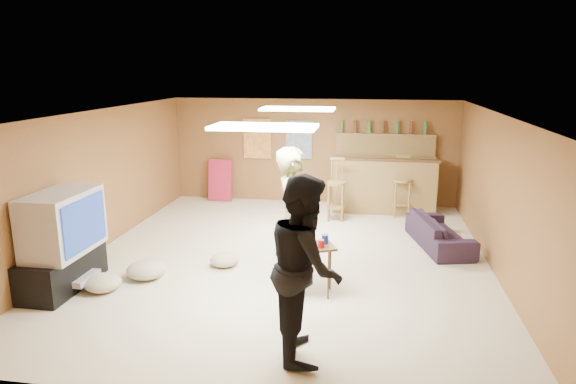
% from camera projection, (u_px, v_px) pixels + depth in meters
% --- Properties ---
extents(ground, '(7.00, 7.00, 0.00)m').
position_uv_depth(ground, '(286.00, 259.00, 7.79)').
color(ground, beige).
rests_on(ground, ground).
extents(ceiling, '(6.00, 7.00, 0.02)m').
position_uv_depth(ceiling, '(286.00, 113.00, 7.28)').
color(ceiling, silver).
rests_on(ceiling, ground).
extents(wall_back, '(6.00, 0.02, 2.20)m').
position_uv_depth(wall_back, '(313.00, 151.00, 10.89)').
color(wall_back, brown).
rests_on(wall_back, ground).
extents(wall_front, '(6.00, 0.02, 2.20)m').
position_uv_depth(wall_front, '(215.00, 285.00, 4.18)').
color(wall_front, brown).
rests_on(wall_front, ground).
extents(wall_left, '(0.02, 7.00, 2.20)m').
position_uv_depth(wall_left, '(97.00, 181.00, 8.01)').
color(wall_left, brown).
rests_on(wall_left, ground).
extents(wall_right, '(0.02, 7.00, 2.20)m').
position_uv_depth(wall_right, '(500.00, 197.00, 7.06)').
color(wall_right, brown).
rests_on(wall_right, ground).
extents(tv_stand, '(0.55, 1.30, 0.50)m').
position_uv_depth(tv_stand, '(63.00, 270.00, 6.72)').
color(tv_stand, black).
rests_on(tv_stand, ground).
extents(dvd_box, '(0.35, 0.50, 0.08)m').
position_uv_depth(dvd_box, '(79.00, 278.00, 6.71)').
color(dvd_box, '#B2B2B7').
rests_on(dvd_box, tv_stand).
extents(tv_body, '(0.60, 1.10, 0.80)m').
position_uv_depth(tv_body, '(62.00, 223.00, 6.56)').
color(tv_body, '#B2B2B7').
rests_on(tv_body, tv_stand).
extents(tv_screen, '(0.02, 0.95, 0.65)m').
position_uv_depth(tv_screen, '(85.00, 224.00, 6.51)').
color(tv_screen, navy).
rests_on(tv_screen, tv_body).
extents(bar_counter, '(2.00, 0.60, 1.10)m').
position_uv_depth(bar_counter, '(384.00, 185.00, 10.26)').
color(bar_counter, brown).
rests_on(bar_counter, ground).
extents(bar_lip, '(2.10, 0.12, 0.05)m').
position_uv_depth(bar_lip, '(386.00, 160.00, 9.89)').
color(bar_lip, '#402814').
rests_on(bar_lip, bar_counter).
extents(bar_shelf, '(2.00, 0.18, 0.05)m').
position_uv_depth(bar_shelf, '(386.00, 135.00, 10.47)').
color(bar_shelf, brown).
rests_on(bar_shelf, bar_backing).
extents(bar_backing, '(2.00, 0.14, 0.60)m').
position_uv_depth(bar_backing, '(385.00, 149.00, 10.56)').
color(bar_backing, brown).
rests_on(bar_backing, bar_counter).
extents(poster_left, '(0.60, 0.03, 0.85)m').
position_uv_depth(poster_left, '(257.00, 139.00, 10.98)').
color(poster_left, '#BF3F26').
rests_on(poster_left, wall_back).
extents(poster_right, '(0.55, 0.03, 0.80)m').
position_uv_depth(poster_right, '(299.00, 140.00, 10.84)').
color(poster_right, '#334C99').
rests_on(poster_right, wall_back).
extents(folding_chair_stack, '(0.50, 0.26, 0.91)m').
position_uv_depth(folding_chair_stack, '(220.00, 180.00, 11.17)').
color(folding_chair_stack, '#B7213F').
rests_on(folding_chair_stack, ground).
extents(ceiling_panel_front, '(1.20, 0.60, 0.04)m').
position_uv_depth(ceiling_panel_front, '(264.00, 127.00, 5.85)').
color(ceiling_panel_front, white).
rests_on(ceiling_panel_front, ceiling).
extents(ceiling_panel_back, '(1.20, 0.60, 0.04)m').
position_uv_depth(ceiling_panel_back, '(298.00, 109.00, 8.43)').
color(ceiling_panel_back, white).
rests_on(ceiling_panel_back, ceiling).
extents(person_olive, '(0.50, 0.72, 1.88)m').
position_uv_depth(person_olive, '(294.00, 220.00, 6.52)').
color(person_olive, brown).
rests_on(person_olive, ground).
extents(person_black, '(0.87, 1.03, 1.85)m').
position_uv_depth(person_black, '(305.00, 267.00, 5.03)').
color(person_black, black).
rests_on(person_black, ground).
extents(sofa, '(1.00, 1.75, 0.48)m').
position_uv_depth(sofa, '(439.00, 232.00, 8.30)').
color(sofa, black).
rests_on(sofa, ground).
extents(tray_table, '(0.61, 0.56, 0.65)m').
position_uv_depth(tray_table, '(314.00, 269.00, 6.54)').
color(tray_table, '#402814').
rests_on(tray_table, ground).
extents(cup_red_near, '(0.11, 0.11, 0.12)m').
position_uv_depth(cup_red_near, '(304.00, 239.00, 6.51)').
color(cup_red_near, '#A80B0B').
rests_on(cup_red_near, tray_table).
extents(cup_red_far, '(0.09, 0.09, 0.10)m').
position_uv_depth(cup_red_far, '(321.00, 244.00, 6.37)').
color(cup_red_far, '#A80B0B').
rests_on(cup_red_far, tray_table).
extents(cup_blue, '(0.11, 0.11, 0.12)m').
position_uv_depth(cup_blue, '(325.00, 239.00, 6.52)').
color(cup_blue, navy).
rests_on(cup_blue, tray_table).
extents(bar_stool_left, '(0.48, 0.48, 1.25)m').
position_uv_depth(bar_stool_left, '(336.00, 188.00, 9.66)').
color(bar_stool_left, brown).
rests_on(bar_stool_left, ground).
extents(bar_stool_right, '(0.42, 0.42, 1.22)m').
position_uv_depth(bar_stool_right, '(402.00, 186.00, 9.90)').
color(bar_stool_right, brown).
rests_on(bar_stool_right, ground).
extents(cushion_near_tv, '(0.64, 0.64, 0.24)m').
position_uv_depth(cushion_near_tv, '(146.00, 270.00, 7.07)').
color(cushion_near_tv, tan).
rests_on(cushion_near_tv, ground).
extents(cushion_mid, '(0.45, 0.45, 0.19)m').
position_uv_depth(cushion_mid, '(225.00, 260.00, 7.51)').
color(cushion_mid, tan).
rests_on(cushion_mid, ground).
extents(cushion_far, '(0.55, 0.55, 0.21)m').
position_uv_depth(cushion_far, '(103.00, 283.00, 6.67)').
color(cushion_far, tan).
rests_on(cushion_far, ground).
extents(bottle_row, '(1.76, 0.08, 0.26)m').
position_uv_depth(bottle_row, '(383.00, 127.00, 10.42)').
color(bottle_row, '#3F7233').
rests_on(bottle_row, bar_shelf).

